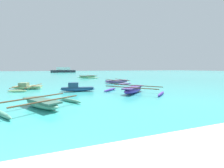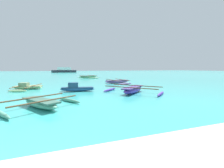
{
  "view_description": "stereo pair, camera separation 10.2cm",
  "coord_description": "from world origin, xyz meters",
  "px_view_note": "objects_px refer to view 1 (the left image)",
  "views": [
    {
      "loc": [
        0.68,
        -2.33,
        1.94
      ],
      "look_at": [
        6.09,
        12.92,
        0.25
      ],
      "focal_mm": 24.0,
      "sensor_mm": 36.0,
      "label": 1
    },
    {
      "loc": [
        0.78,
        -2.36,
        1.94
      ],
      "look_at": [
        6.09,
        12.92,
        0.25
      ],
      "focal_mm": 24.0,
      "sensor_mm": 36.0,
      "label": 2
    }
  ],
  "objects_px": {
    "moored_boat_2": "(41,103)",
    "moored_boat_4": "(117,81)",
    "moored_boat_1": "(27,87)",
    "moored_boat_5": "(88,77)",
    "distant_ferry": "(63,70)",
    "moored_boat_3": "(133,90)",
    "moored_boat_0": "(77,88)"
  },
  "relations": [
    {
      "from": "moored_boat_1",
      "to": "moored_boat_5",
      "type": "bearing_deg",
      "value": 73.42
    },
    {
      "from": "moored_boat_2",
      "to": "moored_boat_3",
      "type": "bearing_deg",
      "value": 78.84
    },
    {
      "from": "moored_boat_3",
      "to": "moored_boat_5",
      "type": "bearing_deg",
      "value": 48.6
    },
    {
      "from": "moored_boat_4",
      "to": "moored_boat_5",
      "type": "distance_m",
      "value": 11.75
    },
    {
      "from": "moored_boat_3",
      "to": "moored_boat_2",
      "type": "bearing_deg",
      "value": 160.03
    },
    {
      "from": "moored_boat_2",
      "to": "moored_boat_1",
      "type": "bearing_deg",
      "value": 161.54
    },
    {
      "from": "moored_boat_4",
      "to": "distant_ferry",
      "type": "height_order",
      "value": "distant_ferry"
    },
    {
      "from": "moored_boat_2",
      "to": "distant_ferry",
      "type": "xyz_separation_m",
      "value": [
        2.84,
        67.23,
        0.78
      ]
    },
    {
      "from": "moored_boat_1",
      "to": "moored_boat_5",
      "type": "height_order",
      "value": "moored_boat_1"
    },
    {
      "from": "moored_boat_0",
      "to": "distant_ferry",
      "type": "distance_m",
      "value": 62.38
    },
    {
      "from": "moored_boat_2",
      "to": "moored_boat_3",
      "type": "distance_m",
      "value": 6.92
    },
    {
      "from": "moored_boat_2",
      "to": "moored_boat_5",
      "type": "bearing_deg",
      "value": 131.06
    },
    {
      "from": "moored_boat_1",
      "to": "moored_boat_4",
      "type": "distance_m",
      "value": 10.43
    },
    {
      "from": "moored_boat_4",
      "to": "distant_ferry",
      "type": "distance_m",
      "value": 57.09
    },
    {
      "from": "moored_boat_3",
      "to": "moored_boat_4",
      "type": "bearing_deg",
      "value": 36.26
    },
    {
      "from": "moored_boat_1",
      "to": "moored_boat_3",
      "type": "bearing_deg",
      "value": -18.08
    },
    {
      "from": "moored_boat_0",
      "to": "moored_boat_1",
      "type": "distance_m",
      "value": 5.24
    },
    {
      "from": "moored_boat_2",
      "to": "moored_boat_5",
      "type": "relative_size",
      "value": 0.83
    },
    {
      "from": "moored_boat_1",
      "to": "moored_boat_2",
      "type": "height_order",
      "value": "moored_boat_1"
    },
    {
      "from": "moored_boat_0",
      "to": "moored_boat_3",
      "type": "bearing_deg",
      "value": -18.7
    },
    {
      "from": "moored_boat_4",
      "to": "moored_boat_3",
      "type": "bearing_deg",
      "value": -108.79
    },
    {
      "from": "moored_boat_1",
      "to": "moored_boat_3",
      "type": "height_order",
      "value": "moored_boat_1"
    },
    {
      "from": "moored_boat_1",
      "to": "moored_boat_4",
      "type": "height_order",
      "value": "moored_boat_1"
    },
    {
      "from": "moored_boat_2",
      "to": "moored_boat_4",
      "type": "height_order",
      "value": "moored_boat_2"
    },
    {
      "from": "moored_boat_1",
      "to": "moored_boat_4",
      "type": "bearing_deg",
      "value": 28.0
    },
    {
      "from": "moored_boat_0",
      "to": "distant_ferry",
      "type": "bearing_deg",
      "value": 99.65
    },
    {
      "from": "moored_boat_0",
      "to": "distant_ferry",
      "type": "height_order",
      "value": "distant_ferry"
    },
    {
      "from": "moored_boat_5",
      "to": "distant_ferry",
      "type": "xyz_separation_m",
      "value": [
        -3.49,
        45.23,
        0.77
      ]
    },
    {
      "from": "moored_boat_2",
      "to": "moored_boat_4",
      "type": "xyz_separation_m",
      "value": [
        8.1,
        10.39,
        0.0
      ]
    },
    {
      "from": "moored_boat_1",
      "to": "distant_ferry",
      "type": "distance_m",
      "value": 59.58
    },
    {
      "from": "moored_boat_0",
      "to": "moored_boat_3",
      "type": "relative_size",
      "value": 0.62
    },
    {
      "from": "moored_boat_3",
      "to": "moored_boat_5",
      "type": "relative_size",
      "value": 0.97
    }
  ]
}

